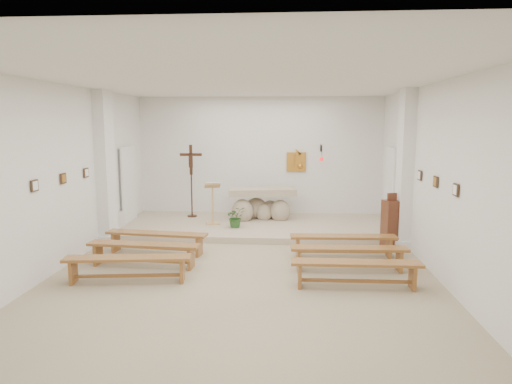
# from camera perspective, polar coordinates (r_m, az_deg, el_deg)

# --- Properties ---
(ground) EXTENTS (7.00, 10.00, 0.00)m
(ground) POSITION_cam_1_polar(r_m,az_deg,el_deg) (8.65, -1.56, -10.03)
(ground) COLOR tan
(ground) RESTS_ON ground
(wall_left) EXTENTS (0.02, 10.00, 3.50)m
(wall_left) POSITION_cam_1_polar(r_m,az_deg,el_deg) (9.27, -23.63, 1.60)
(wall_left) COLOR white
(wall_left) RESTS_ON ground
(wall_right) EXTENTS (0.02, 10.00, 3.50)m
(wall_right) POSITION_cam_1_polar(r_m,az_deg,el_deg) (8.65, 22.07, 1.23)
(wall_right) COLOR white
(wall_right) RESTS_ON ground
(wall_back) EXTENTS (7.00, 0.02, 3.50)m
(wall_back) POSITION_cam_1_polar(r_m,az_deg,el_deg) (13.21, 0.48, 4.25)
(wall_back) COLOR white
(wall_back) RESTS_ON ground
(ceiling) EXTENTS (7.00, 10.00, 0.02)m
(ceiling) POSITION_cam_1_polar(r_m,az_deg,el_deg) (8.22, -1.66, 13.66)
(ceiling) COLOR silver
(ceiling) RESTS_ON wall_back
(sanctuary_platform) EXTENTS (6.98, 3.00, 0.15)m
(sanctuary_platform) POSITION_cam_1_polar(r_m,az_deg,el_deg) (11.99, 0.04, -4.32)
(sanctuary_platform) COLOR #BCA791
(sanctuary_platform) RESTS_ON ground
(pilaster_left) EXTENTS (0.26, 0.55, 3.50)m
(pilaster_left) POSITION_cam_1_polar(r_m,az_deg,el_deg) (11.02, -18.31, 2.91)
(pilaster_left) COLOR white
(pilaster_left) RESTS_ON ground
(pilaster_right) EXTENTS (0.26, 0.55, 3.50)m
(pilaster_right) POSITION_cam_1_polar(r_m,az_deg,el_deg) (10.53, 18.10, 2.67)
(pilaster_right) COLOR white
(pilaster_right) RESTS_ON ground
(gold_wall_relief) EXTENTS (0.55, 0.04, 0.55)m
(gold_wall_relief) POSITION_cam_1_polar(r_m,az_deg,el_deg) (13.17, 5.04, 3.77)
(gold_wall_relief) COLOR #C2832D
(gold_wall_relief) RESTS_ON wall_back
(sanctuary_lamp) EXTENTS (0.11, 0.36, 0.44)m
(sanctuary_lamp) POSITION_cam_1_polar(r_m,az_deg,el_deg) (12.93, 8.18, 4.33)
(sanctuary_lamp) COLOR black
(sanctuary_lamp) RESTS_ON wall_back
(station_frame_left_front) EXTENTS (0.03, 0.20, 0.20)m
(station_frame_left_front) POSITION_cam_1_polar(r_m,az_deg,el_deg) (8.57, -25.95, 0.72)
(station_frame_left_front) COLOR #3C291A
(station_frame_left_front) RESTS_ON wall_left
(station_frame_left_mid) EXTENTS (0.03, 0.20, 0.20)m
(station_frame_left_mid) POSITION_cam_1_polar(r_m,az_deg,el_deg) (9.44, -22.96, 1.57)
(station_frame_left_mid) COLOR #3C291A
(station_frame_left_mid) RESTS_ON wall_left
(station_frame_left_rear) EXTENTS (0.03, 0.20, 0.20)m
(station_frame_left_rear) POSITION_cam_1_polar(r_m,az_deg,el_deg) (10.33, -20.47, 2.28)
(station_frame_left_rear) COLOR #3C291A
(station_frame_left_rear) RESTS_ON wall_left
(station_frame_right_front) EXTENTS (0.03, 0.20, 0.20)m
(station_frame_right_front) POSITION_cam_1_polar(r_m,az_deg,el_deg) (7.90, 23.70, 0.25)
(station_frame_right_front) COLOR #3C291A
(station_frame_right_front) RESTS_ON wall_right
(station_frame_right_mid) EXTENTS (0.03, 0.20, 0.20)m
(station_frame_right_mid) POSITION_cam_1_polar(r_m,az_deg,el_deg) (8.84, 21.54, 1.21)
(station_frame_right_mid) COLOR #3C291A
(station_frame_right_mid) RESTS_ON wall_right
(station_frame_right_rear) EXTENTS (0.03, 0.20, 0.20)m
(station_frame_right_rear) POSITION_cam_1_polar(r_m,az_deg,el_deg) (9.79, 19.79, 1.98)
(station_frame_right_rear) COLOR #3C291A
(station_frame_right_rear) RESTS_ON wall_right
(radiator_left) EXTENTS (0.10, 0.85, 0.52)m
(radiator_left) POSITION_cam_1_polar(r_m,az_deg,el_deg) (11.91, -16.97, -3.83)
(radiator_left) COLOR silver
(radiator_left) RESTS_ON ground
(radiator_right) EXTENTS (0.10, 0.85, 0.52)m
(radiator_right) POSITION_cam_1_polar(r_m,az_deg,el_deg) (11.45, 17.19, -4.34)
(radiator_right) COLOR silver
(radiator_right) RESTS_ON ground
(altar) EXTENTS (1.89, 0.95, 0.93)m
(altar) POSITION_cam_1_polar(r_m,az_deg,el_deg) (12.46, 0.64, -1.78)
(altar) COLOR #B5A98A
(altar) RESTS_ON sanctuary_platform
(lectern) EXTENTS (0.46, 0.42, 1.12)m
(lectern) POSITION_cam_1_polar(r_m,az_deg,el_deg) (11.88, -5.43, -1.39)
(lectern) COLOR #D9B16A
(lectern) RESTS_ON sanctuary_platform
(crucifix_stand) EXTENTS (0.61, 0.26, 2.01)m
(crucifix_stand) POSITION_cam_1_polar(r_m,az_deg,el_deg) (12.80, -8.10, 2.06)
(crucifix_stand) COLOR #3E2313
(crucifix_stand) RESTS_ON sanctuary_platform
(potted_plant) EXTENTS (0.59, 0.55, 0.53)m
(potted_plant) POSITION_cam_1_polar(r_m,az_deg,el_deg) (11.53, -2.55, -3.14)
(potted_plant) COLOR #275321
(potted_plant) RESTS_ON sanctuary_platform
(donation_pedestal) EXTENTS (0.42, 0.42, 1.25)m
(donation_pedestal) POSITION_cam_1_polar(r_m,az_deg,el_deg) (10.55, 16.50, -3.85)
(donation_pedestal) COLOR #532A17
(donation_pedestal) RESTS_ON ground
(bench_left_front) EXTENTS (2.21, 0.60, 0.46)m
(bench_left_front) POSITION_cam_1_polar(r_m,az_deg,el_deg) (9.98, -12.32, -5.60)
(bench_left_front) COLOR #945B2B
(bench_left_front) RESTS_ON ground
(bench_right_front) EXTENTS (2.20, 0.44, 0.46)m
(bench_right_front) POSITION_cam_1_polar(r_m,az_deg,el_deg) (9.67, 10.85, -6.03)
(bench_right_front) COLOR #945B2B
(bench_right_front) RESTS_ON ground
(bench_left_second) EXTENTS (2.21, 0.50, 0.46)m
(bench_left_second) POSITION_cam_1_polar(r_m,az_deg,el_deg) (9.16, -13.87, -6.95)
(bench_left_second) COLOR #945B2B
(bench_left_second) RESTS_ON ground
(bench_right_second) EXTENTS (2.20, 0.43, 0.46)m
(bench_right_second) POSITION_cam_1_polar(r_m,az_deg,el_deg) (8.81, 11.54, -7.49)
(bench_right_second) COLOR #945B2B
(bench_right_second) RESTS_ON ground
(bench_left_third) EXTENTS (2.21, 0.60, 0.46)m
(bench_left_third) POSITION_cam_1_polar(r_m,az_deg,el_deg) (8.35, -15.74, -8.56)
(bench_left_third) COLOR #945B2B
(bench_left_third) RESTS_ON ground
(bench_right_third) EXTENTS (2.19, 0.36, 0.46)m
(bench_right_third) POSITION_cam_1_polar(r_m,az_deg,el_deg) (7.97, 12.39, -9.27)
(bench_right_third) COLOR #945B2B
(bench_right_third) RESTS_ON ground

